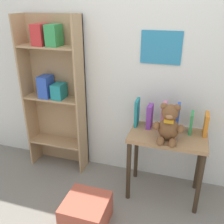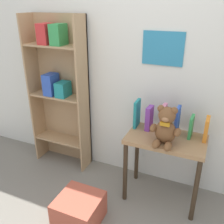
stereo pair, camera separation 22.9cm
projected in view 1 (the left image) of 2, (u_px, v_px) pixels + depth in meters
name	position (u px, v px, depth m)	size (l,w,h in m)	color
wall_back	(139.00, 55.00, 2.26)	(4.80, 0.07, 2.50)	silver
bookshelf_side	(55.00, 88.00, 2.52)	(0.61, 0.22, 1.59)	tan
display_table	(167.00, 146.00, 2.20)	(0.66, 0.39, 0.64)	#9E754C
teddy_bear	(169.00, 124.00, 2.01)	(0.25, 0.22, 0.32)	brown
book_standing_teal	(137.00, 112.00, 2.28)	(0.03, 0.14, 0.25)	teal
book_standing_purple	(150.00, 116.00, 2.24)	(0.04, 0.11, 0.22)	purple
book_standing_pink	(164.00, 116.00, 2.21)	(0.03, 0.11, 0.25)	#D17093
book_standing_blue	(177.00, 118.00, 2.18)	(0.03, 0.12, 0.25)	#2D51B7
book_standing_green	(191.00, 123.00, 2.15)	(0.02, 0.13, 0.19)	#33934C
book_standing_orange	(206.00, 124.00, 2.12)	(0.03, 0.14, 0.19)	orange
storage_bin	(86.00, 212.00, 2.03)	(0.35, 0.35, 0.24)	#AD4C38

